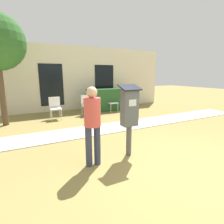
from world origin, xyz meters
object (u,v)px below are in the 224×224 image
object	(u,v)px
person_standing	(92,121)
outdoor_chair_right	(112,101)
parking_meter	(129,111)
outdoor_chair_middle	(87,103)
outdoor_chair_left	(55,106)

from	to	relation	value
person_standing	outdoor_chair_right	xyz separation A→B (m)	(2.71, 4.54, -0.40)
parking_meter	outdoor_chair_right	size ratio (longest dim) A/B	1.77
person_standing	outdoor_chair_middle	bearing A→B (deg)	55.31
parking_meter	person_standing	size ratio (longest dim) A/B	1.01
outdoor_chair_right	parking_meter	bearing A→B (deg)	-121.84
person_standing	outdoor_chair_middle	size ratio (longest dim) A/B	1.76
outdoor_chair_left	outdoor_chair_right	distance (m)	2.76
parking_meter	outdoor_chair_left	xyz separation A→B (m)	(-0.91, 4.19, -0.49)
outdoor_chair_right	outdoor_chair_left	bearing A→B (deg)	176.54
person_standing	outdoor_chair_left	distance (m)	4.27
outdoor_chair_middle	person_standing	bearing A→B (deg)	-102.99
parking_meter	person_standing	xyz separation A→B (m)	(-0.87, -0.06, -0.09)
parking_meter	outdoor_chair_middle	world-z (taller)	parking_meter
person_standing	outdoor_chair_right	distance (m)	5.30
person_standing	outdoor_chair_left	world-z (taller)	person_standing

